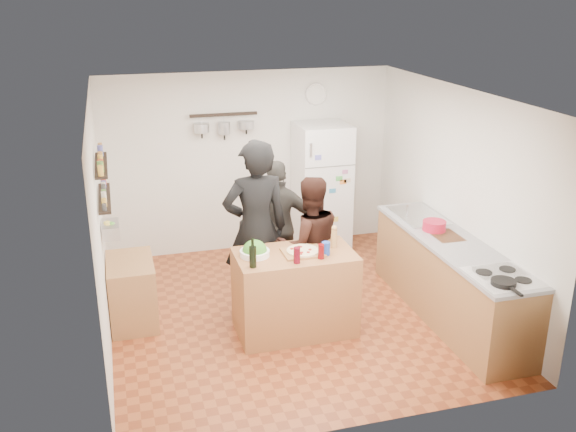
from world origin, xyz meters
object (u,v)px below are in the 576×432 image
object	(u,v)px
wine_bottle	(253,257)
person_left	(256,229)
salt_canister	(326,248)
fridge	(322,188)
counter_run	(450,280)
wall_clock	(316,94)
person_center	(309,245)
red_bowl	(434,226)
pepper_mill	(334,239)
prep_island	(295,292)
side_table	(132,292)
skillet	(504,282)
salad_bowl	(255,253)
person_back	(278,226)

from	to	relation	value
wine_bottle	person_left	world-z (taller)	person_left
salt_canister	fridge	xyz separation A→B (m)	(0.71, 2.26, -0.08)
person_left	counter_run	xyz separation A→B (m)	(2.06, -0.68, -0.57)
counter_run	wall_clock	xyz separation A→B (m)	(-0.75, 2.63, 1.70)
person_center	red_bowl	distance (m)	1.45
person_center	wall_clock	xyz separation A→B (m)	(0.72, 2.05, 1.35)
fridge	pepper_mill	bearing A→B (deg)	-105.04
person_center	red_bowl	size ratio (longest dim) A/B	6.04
prep_island	person_center	size ratio (longest dim) A/B	0.78
red_bowl	side_table	size ratio (longest dim) A/B	0.33
wine_bottle	salt_canister	bearing A→B (deg)	7.13
fridge	skillet	bearing A→B (deg)	-79.18
prep_island	wine_bottle	size ratio (longest dim) A/B	5.76
salad_bowl	pepper_mill	size ratio (longest dim) A/B	1.56
pepper_mill	wall_clock	world-z (taller)	wall_clock
person_center	wall_clock	distance (m)	2.55
salad_bowl	wall_clock	distance (m)	3.06
person_back	side_table	distance (m)	1.87
salad_bowl	counter_run	distance (m)	2.25
person_left	fridge	distance (m)	2.08
counter_run	red_bowl	distance (m)	0.64
red_bowl	salad_bowl	bearing A→B (deg)	-176.06
person_back	skillet	distance (m)	2.80
person_back	red_bowl	distance (m)	1.84
pepper_mill	person_back	xyz separation A→B (m)	(-0.35, 1.01, -0.19)
salad_bowl	person_left	xyz separation A→B (m)	(0.12, 0.48, 0.08)
person_left	wall_clock	bearing A→B (deg)	-126.43
prep_island	red_bowl	distance (m)	1.80
salad_bowl	person_center	size ratio (longest dim) A/B	0.19
prep_island	salad_bowl	size ratio (longest dim) A/B	4.04
wine_bottle	side_table	distance (m)	1.62
wine_bottle	skillet	xyz separation A→B (m)	(2.16, -1.04, -0.08)
prep_island	red_bowl	size ratio (longest dim) A/B	4.71
salad_bowl	fridge	bearing A→B (deg)	55.60
fridge	wall_clock	size ratio (longest dim) A/B	6.00
person_center	person_left	bearing A→B (deg)	-9.55
person_center	counter_run	size ratio (longest dim) A/B	0.61
salt_canister	skillet	size ratio (longest dim) A/B	0.60
prep_island	person_back	world-z (taller)	person_back
fridge	salad_bowl	bearing A→B (deg)	-124.40
red_bowl	person_center	bearing A→B (deg)	170.93
salt_canister	skillet	distance (m)	1.78
pepper_mill	person_center	distance (m)	0.46
red_bowl	side_table	world-z (taller)	red_bowl
prep_island	side_table	world-z (taller)	prep_island
pepper_mill	red_bowl	world-z (taller)	pepper_mill
pepper_mill	red_bowl	size ratio (longest dim) A/B	0.75
salt_canister	wall_clock	distance (m)	2.93
salt_canister	skillet	bearing A→B (deg)	-39.97
skillet	red_bowl	world-z (taller)	red_bowl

